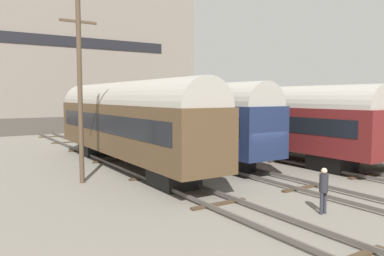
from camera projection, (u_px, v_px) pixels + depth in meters
ground_plane at (259, 177)px, 20.20m from camera, size 200.00×200.00×0.00m
track_left at (181, 187)px, 17.53m from camera, size 2.60×60.00×0.26m
track_middle at (259, 175)px, 20.19m from camera, size 2.60×60.00×0.26m
track_right at (319, 166)px, 22.85m from camera, size 2.60×60.00×0.26m
train_car_maroon at (260, 117)px, 27.02m from camera, size 2.89×18.91×5.03m
train_car_navy at (180, 116)px, 26.90m from camera, size 2.87×18.11×5.19m
train_car_brown at (125, 119)px, 22.83m from camera, size 2.90×18.15×5.25m
station_platform at (344, 148)px, 24.57m from camera, size 3.10×15.43×1.06m
bench at (341, 138)px, 25.20m from camera, size 1.40×0.40×0.91m
person_worker at (324, 186)px, 13.82m from camera, size 0.32×0.32×1.74m
utility_pole at (80, 89)px, 18.52m from camera, size 1.80×0.24×9.10m
warehouse_building at (59, 54)px, 48.01m from camera, size 34.60×10.25×19.55m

